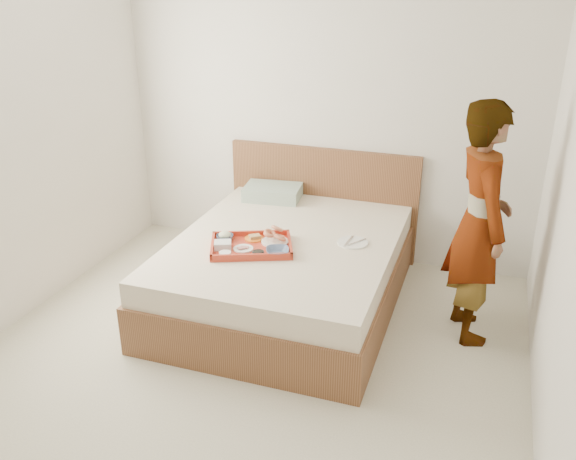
% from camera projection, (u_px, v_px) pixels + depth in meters
% --- Properties ---
extents(ground, '(3.50, 4.00, 0.01)m').
position_uv_depth(ground, '(233.00, 379.00, 3.77)').
color(ground, beige).
rests_on(ground, ground).
extents(wall_back, '(3.50, 0.01, 2.60)m').
position_uv_depth(wall_back, '(325.00, 106.00, 4.99)').
color(wall_back, silver).
rests_on(wall_back, ground).
extents(bed, '(1.65, 2.00, 0.53)m').
position_uv_depth(bed, '(286.00, 271.00, 4.53)').
color(bed, brown).
rests_on(bed, ground).
extents(headboard, '(1.65, 0.06, 0.95)m').
position_uv_depth(headboard, '(322.00, 201.00, 5.29)').
color(headboard, brown).
rests_on(headboard, ground).
extents(pillow, '(0.50, 0.37, 0.11)m').
position_uv_depth(pillow, '(273.00, 192.00, 5.17)').
color(pillow, '#A3B4A0').
rests_on(pillow, bed).
extents(tray, '(0.67, 0.59, 0.05)m').
position_uv_depth(tray, '(251.00, 245.00, 4.27)').
color(tray, red).
rests_on(tray, bed).
extents(prawn_plate, '(0.25, 0.25, 0.01)m').
position_uv_depth(prawn_plate, '(275.00, 242.00, 4.33)').
color(prawn_plate, white).
rests_on(prawn_plate, tray).
extents(navy_bowl_big, '(0.21, 0.21, 0.04)m').
position_uv_depth(navy_bowl_big, '(278.00, 251.00, 4.16)').
color(navy_bowl_big, navy).
rests_on(navy_bowl_big, tray).
extents(sauce_dish, '(0.11, 0.11, 0.03)m').
position_uv_depth(sauce_dish, '(258.00, 254.00, 4.13)').
color(sauce_dish, black).
rests_on(sauce_dish, tray).
extents(meat_plate, '(0.18, 0.18, 0.01)m').
position_uv_depth(meat_plate, '(243.00, 249.00, 4.23)').
color(meat_plate, white).
rests_on(meat_plate, tray).
extents(bread_plate, '(0.18, 0.18, 0.01)m').
position_uv_depth(bread_plate, '(254.00, 238.00, 4.39)').
color(bread_plate, orange).
rests_on(bread_plate, tray).
extents(salad_bowl, '(0.16, 0.16, 0.04)m').
position_uv_depth(salad_bowl, '(225.00, 237.00, 4.37)').
color(salad_bowl, navy).
rests_on(salad_bowl, tray).
extents(plastic_tub, '(0.15, 0.13, 0.05)m').
position_uv_depth(plastic_tub, '(223.00, 245.00, 4.23)').
color(plastic_tub, silver).
rests_on(plastic_tub, tray).
extents(cheese_round, '(0.11, 0.11, 0.03)m').
position_uv_depth(cheese_round, '(225.00, 254.00, 4.13)').
color(cheese_round, white).
rests_on(cheese_round, tray).
extents(dinner_plate, '(0.29, 0.29, 0.01)m').
position_uv_depth(dinner_plate, '(353.00, 243.00, 4.35)').
color(dinner_plate, white).
rests_on(dinner_plate, bed).
extents(person, '(0.57, 0.69, 1.63)m').
position_uv_depth(person, '(479.00, 224.00, 3.96)').
color(person, silver).
rests_on(person, ground).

